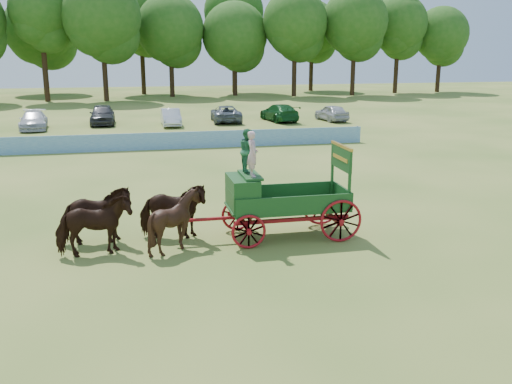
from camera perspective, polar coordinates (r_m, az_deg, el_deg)
The scene contains 9 objects.
ground at distance 18.38m, azimuth -2.89°, elevation -5.00°, with size 160.00×160.00×0.00m, color #9D9547.
horse_lead_left at distance 17.55m, azimuth -15.90°, elevation -3.29°, with size 1.00×2.20×1.86m, color black.
horse_lead_right at distance 18.60m, azimuth -15.73°, elevation -2.30°, with size 1.00×2.20×1.86m, color black.
horse_wheel_left at distance 17.55m, azimuth -8.06°, elevation -2.87°, with size 1.50×1.69×1.86m, color black.
horse_wheel_right at distance 18.60m, azimuth -8.34°, elevation -1.91°, with size 1.00×2.20×1.86m, color black.
farm_dray at distance 18.37m, azimuth 1.05°, elevation 0.04°, with size 6.00×2.00×3.57m.
sponsor_banner at distance 35.61m, azimuth -9.39°, elevation 5.06°, with size 26.00×0.08×1.05m, color #1F67AB.
parked_cars at distance 47.44m, azimuth -15.84°, elevation 7.19°, with size 42.29×7.47×1.63m.
treeline at distance 76.63m, azimuth -13.93°, elevation 16.31°, with size 92.71×22.60×15.29m.
Camera 1 is at (-2.85, -17.14, 6.01)m, focal length 40.00 mm.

